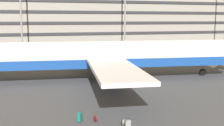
# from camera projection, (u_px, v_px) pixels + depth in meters

# --- Properties ---
(ground_plane) EXTENTS (600.00, 600.00, 0.00)m
(ground_plane) POSITION_uv_depth(u_px,v_px,m) (125.00, 83.00, 33.70)
(ground_plane) COLOR #424449
(terminal_structure) EXTENTS (147.86, 19.69, 13.71)m
(terminal_structure) POSITION_uv_depth(u_px,v_px,m) (71.00, 23.00, 79.89)
(terminal_structure) COLOR gray
(terminal_structure) RESTS_ON ground_plane
(airliner) EXTENTS (40.12, 32.63, 10.19)m
(airliner) POSITION_uv_depth(u_px,v_px,m) (107.00, 56.00, 35.89)
(airliner) COLOR silver
(airliner) RESTS_ON ground_plane
(suitcase_laid_flat) EXTENTS (0.41, 0.45, 0.85)m
(suitcase_laid_flat) POSITION_uv_depth(u_px,v_px,m) (80.00, 117.00, 20.91)
(suitcase_laid_flat) COLOR #147266
(suitcase_laid_flat) RESTS_ON ground_plane
(suitcase_red) EXTENTS (0.37, 0.23, 0.85)m
(suitcase_red) POSITION_uv_depth(u_px,v_px,m) (128.00, 125.00, 19.38)
(suitcase_red) COLOR gray
(suitcase_red) RESTS_ON ground_plane
(backpack_scuffed) EXTENTS (0.36, 0.43, 0.51)m
(backpack_scuffed) POSITION_uv_depth(u_px,v_px,m) (123.00, 122.00, 20.23)
(backpack_scuffed) COLOR gray
(backpack_scuffed) RESTS_ON ground_plane
(backpack_large) EXTENTS (0.35, 0.42, 0.54)m
(backpack_large) POSITION_uv_depth(u_px,v_px,m) (96.00, 119.00, 20.95)
(backpack_large) COLOR maroon
(backpack_large) RESTS_ON ground_plane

